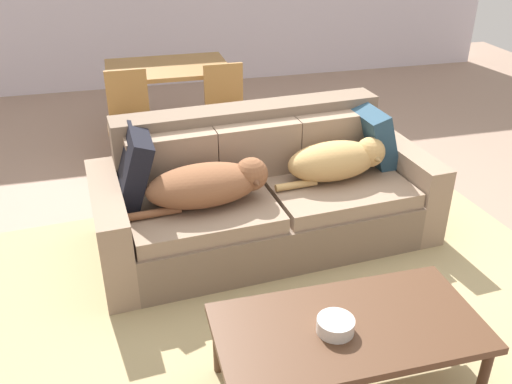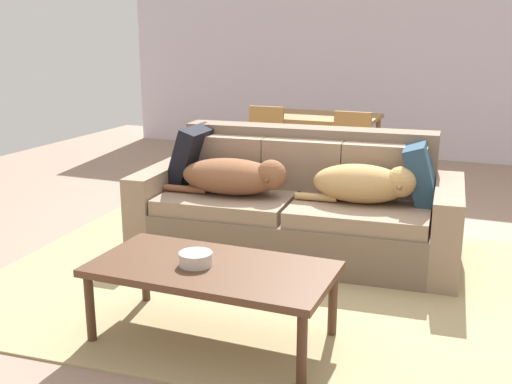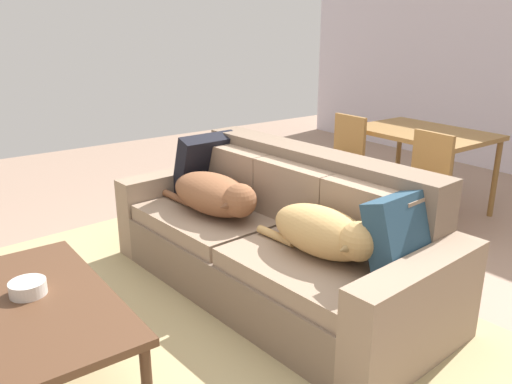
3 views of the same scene
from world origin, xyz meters
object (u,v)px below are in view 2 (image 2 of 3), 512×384
at_px(dog_on_right_cushion, 365,184).
at_px(bowl_on_coffee_table, 196,259).
at_px(throw_pillow_by_right_arm, 422,174).
at_px(dining_table, 321,123).
at_px(dog_on_left_cushion, 235,176).
at_px(dining_chair_near_right, 349,153).
at_px(coffee_table, 212,273).
at_px(dining_chair_near_left, 262,146).
at_px(couch, 298,207).
at_px(throw_pillow_by_left_arm, 192,156).

distance_m(dog_on_right_cushion, bowl_on_coffee_table, 1.56).
bearing_deg(throw_pillow_by_right_arm, dining_table, 123.96).
bearing_deg(dog_on_right_cushion, bowl_on_coffee_table, -116.37).
xyz_separation_m(throw_pillow_by_right_arm, dining_table, (-1.28, 1.91, 0.03)).
height_order(dog_on_left_cushion, dog_on_right_cushion, dog_on_left_cushion).
bearing_deg(dining_chair_near_right, throw_pillow_by_right_arm, -56.38).
relative_size(coffee_table, dining_chair_near_left, 1.44).
xyz_separation_m(couch, dining_chair_near_right, (0.04, 1.42, 0.16)).
xyz_separation_m(dog_on_left_cushion, dining_table, (-0.00, 2.25, 0.09)).
distance_m(couch, dining_chair_near_right, 1.43).
xyz_separation_m(couch, dog_on_left_cushion, (-0.41, -0.22, 0.25)).
height_order(coffee_table, bowl_on_coffee_table, bowl_on_coffee_table).
relative_size(throw_pillow_by_right_arm, dining_chair_near_right, 0.49).
bearing_deg(dog_on_right_cushion, dog_on_left_cushion, -176.52).
bearing_deg(throw_pillow_by_left_arm, bowl_on_coffee_table, -61.84).
bearing_deg(dining_chair_near_left, couch, -59.76).
bearing_deg(dining_chair_near_right, dining_chair_near_left, -177.15).
height_order(dog_on_left_cushion, dining_chair_near_right, dining_chair_near_right).
bearing_deg(bowl_on_coffee_table, dining_table, 95.59).
height_order(throw_pillow_by_left_arm, bowl_on_coffee_table, throw_pillow_by_left_arm).
bearing_deg(coffee_table, couch, 90.57).
height_order(couch, dog_on_left_cushion, couch).
bearing_deg(dining_table, throw_pillow_by_left_arm, -102.82).
distance_m(dining_chair_near_left, dining_chair_near_right, 0.87).
bearing_deg(couch, throw_pillow_by_right_arm, 3.47).
relative_size(couch, dining_table, 2.04).
xyz_separation_m(dog_on_left_cushion, dining_chair_near_left, (-0.42, 1.61, -0.08)).
xyz_separation_m(throw_pillow_by_left_arm, dining_chair_near_right, (0.91, 1.43, -0.17)).
xyz_separation_m(dining_chair_near_left, dining_chair_near_right, (0.87, 0.03, -0.02)).
bearing_deg(dining_table, dog_on_right_cushion, -66.29).
bearing_deg(throw_pillow_by_left_arm, coffee_table, -59.10).
height_order(dog_on_left_cushion, coffee_table, dog_on_left_cushion).
relative_size(coffee_table, dining_chair_near_right, 1.47).
bearing_deg(bowl_on_coffee_table, throw_pillow_by_left_arm, 118.16).
relative_size(bowl_on_coffee_table, dining_chair_near_right, 0.20).
bearing_deg(coffee_table, throw_pillow_by_right_arm, 62.24).
relative_size(dog_on_left_cushion, dog_on_right_cushion, 1.12).
height_order(couch, coffee_table, couch).
distance_m(throw_pillow_by_right_arm, dining_chair_near_left, 2.13).
relative_size(dog_on_right_cushion, bowl_on_coffee_table, 4.67).
height_order(dog_on_right_cushion, bowl_on_coffee_table, dog_on_right_cushion).
relative_size(coffee_table, bowl_on_coffee_table, 7.21).
height_order(dog_on_right_cushion, throw_pillow_by_left_arm, throw_pillow_by_left_arm).
bearing_deg(coffee_table, bowl_on_coffee_table, -163.01).
distance_m(dog_on_right_cushion, throw_pillow_by_right_arm, 0.42).
bearing_deg(dog_on_left_cushion, couch, 23.67).
xyz_separation_m(dog_on_right_cushion, coffee_table, (-0.50, -1.41, -0.21)).
xyz_separation_m(couch, dog_on_right_cushion, (0.52, -0.09, 0.25)).
xyz_separation_m(throw_pillow_by_right_arm, dining_chair_near_right, (-0.83, 1.30, -0.15)).
bearing_deg(bowl_on_coffee_table, throw_pillow_by_right_arm, 60.42).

